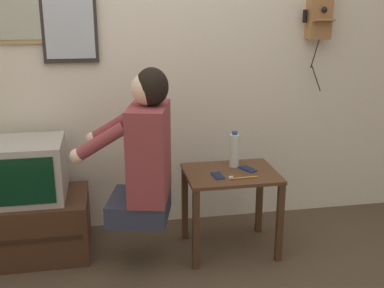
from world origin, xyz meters
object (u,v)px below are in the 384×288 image
at_px(cell_phone_spare, 248,169).
at_px(water_bottle, 234,150).
at_px(television, 27,170).
at_px(wall_phone_antique, 319,12).
at_px(framed_picture, 28,13).
at_px(wall_mirror, 69,17).
at_px(cell_phone_held, 218,175).
at_px(toothbrush, 241,178).
at_px(person, 145,152).

xyz_separation_m(cell_phone_spare, water_bottle, (-0.07, 0.08, 0.11)).
height_order(television, wall_phone_antique, wall_phone_antique).
xyz_separation_m(framed_picture, wall_mirror, (0.25, -0.00, -0.03)).
bearing_deg(wall_phone_antique, cell_phone_held, -148.97).
height_order(framed_picture, toothbrush, framed_picture).
distance_m(cell_phone_held, water_bottle, 0.25).
relative_size(person, cell_phone_spare, 6.85).
relative_size(wall_phone_antique, wall_mirror, 1.31).
bearing_deg(framed_picture, toothbrush, -26.04).
relative_size(television, framed_picture, 1.09).
bearing_deg(person, television, 83.89).
relative_size(cell_phone_spare, water_bottle, 0.56).
bearing_deg(cell_phone_held, framed_picture, 151.06).
xyz_separation_m(television, cell_phone_spare, (1.42, -0.17, -0.03)).
relative_size(framed_picture, water_bottle, 1.76).
height_order(wall_phone_antique, wall_mirror, wall_mirror).
bearing_deg(cell_phone_spare, person, 164.07).
xyz_separation_m(wall_phone_antique, toothbrush, (-0.71, -0.58, -0.98)).
bearing_deg(person, cell_phone_held, -74.16).
distance_m(framed_picture, toothbrush, 1.72).
height_order(framed_picture, wall_mirror, wall_mirror).
height_order(wall_phone_antique, cell_phone_held, wall_phone_antique).
height_order(framed_picture, water_bottle, framed_picture).
height_order(wall_mirror, cell_phone_held, wall_mirror).
bearing_deg(cell_phone_spare, toothbrush, -144.21).
height_order(framed_picture, cell_phone_spare, framed_picture).
bearing_deg(toothbrush, person, 81.96).
relative_size(framed_picture, cell_phone_held, 3.39).
distance_m(wall_phone_antique, framed_picture, 1.98).
xyz_separation_m(television, wall_mirror, (0.31, 0.30, 0.93)).
relative_size(wall_mirror, toothbrush, 3.13).
height_order(television, cell_phone_spare, television).
height_order(person, toothbrush, person).
distance_m(cell_phone_held, toothbrush, 0.15).
bearing_deg(person, water_bottle, -59.89).
height_order(person, wall_mirror, wall_mirror).
relative_size(cell_phone_held, water_bottle, 0.52).
bearing_deg(wall_mirror, person, -53.11).
relative_size(framed_picture, wall_mirror, 0.73).
bearing_deg(cell_phone_held, wall_phone_antique, 27.96).
relative_size(television, toothbrush, 2.49).
xyz_separation_m(wall_phone_antique, framed_picture, (-1.98, 0.04, 0.00)).
bearing_deg(person, toothbrush, -81.39).
xyz_separation_m(wall_mirror, cell_phone_held, (0.88, -0.55, -0.96)).
xyz_separation_m(wall_phone_antique, cell_phone_spare, (-0.62, -0.42, -0.98)).
height_order(wall_mirror, water_bottle, wall_mirror).
height_order(television, toothbrush, television).
relative_size(television, wall_mirror, 0.79).
bearing_deg(toothbrush, television, 73.60).
distance_m(person, cell_phone_spare, 0.71).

